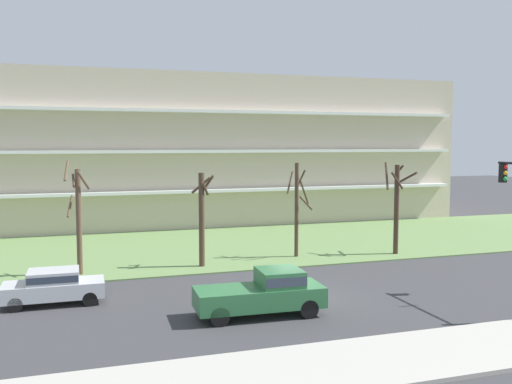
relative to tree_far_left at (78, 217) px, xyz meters
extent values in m
plane|color=#38383A|center=(9.78, -7.90, -3.24)|extent=(160.00, 160.00, 0.00)
cube|color=#ADA89E|center=(9.78, -15.90, -3.17)|extent=(80.00, 4.00, 0.15)
cube|color=#66844C|center=(9.78, 6.10, -3.20)|extent=(80.00, 16.00, 0.08)
cube|color=beige|center=(9.78, 19.22, 3.35)|extent=(49.80, 10.25, 13.19)
cube|color=white|center=(9.78, 13.65, 0.06)|extent=(47.81, 0.90, 0.24)
cube|color=white|center=(9.78, 13.65, 3.35)|extent=(47.81, 0.90, 0.24)
cube|color=white|center=(9.78, 13.65, 6.65)|extent=(47.81, 0.90, 0.24)
cylinder|color=brown|center=(0.04, 0.00, -0.31)|extent=(0.29, 0.29, 5.87)
cylinder|color=brown|center=(-0.18, -0.02, 2.00)|extent=(0.19, 0.56, 0.74)
cylinder|color=brown|center=(-0.53, 0.09, 2.55)|extent=(0.31, 1.25, 1.10)
cylinder|color=brown|center=(-0.40, 0.12, 0.60)|extent=(0.39, 1.01, 1.15)
cylinder|color=brown|center=(0.32, -0.28, 2.04)|extent=(0.74, 0.74, 1.07)
cylinder|color=#4C3828|center=(6.86, -0.07, -0.46)|extent=(0.34, 0.34, 5.56)
cylinder|color=#4C3828|center=(7.35, 0.07, 1.79)|extent=(0.43, 1.11, 0.89)
cylinder|color=#4C3828|center=(6.95, 0.46, 1.55)|extent=(1.17, 0.35, 1.01)
cylinder|color=#4C3828|center=(7.05, -0.25, 1.42)|extent=(0.57, 0.56, 0.84)
cylinder|color=#4C3828|center=(13.19, 0.85, -0.22)|extent=(0.25, 0.25, 6.04)
cylinder|color=#4C3828|center=(12.84, 1.15, 1.54)|extent=(0.76, 0.83, 1.39)
cylinder|color=#4C3828|center=(13.51, 0.43, 1.01)|extent=(0.98, 0.79, 1.67)
cylinder|color=#4C3828|center=(13.59, 0.28, 0.28)|extent=(1.26, 0.94, 1.01)
cylinder|color=#4C3828|center=(13.52, 0.99, 1.74)|extent=(0.43, 0.79, 1.24)
cylinder|color=#423023|center=(19.70, -0.30, -0.30)|extent=(0.32, 0.32, 5.88)
cylinder|color=#423023|center=(19.52, -0.60, 1.64)|extent=(0.77, 0.55, 1.12)
cylinder|color=#423023|center=(20.54, -0.10, 1.75)|extent=(0.55, 1.77, 0.94)
cylinder|color=#423023|center=(19.10, -0.03, 1.93)|extent=(0.72, 1.37, 1.74)
cylinder|color=#423023|center=(19.93, -0.14, 2.27)|extent=(0.51, 0.63, 0.74)
cube|color=#B7BABF|center=(-1.13, -5.40, -2.57)|extent=(4.42, 1.85, 0.70)
cube|color=#B7BABF|center=(-1.13, -5.40, -1.95)|extent=(2.22, 1.68, 0.55)
cube|color=#2D3847|center=(-1.13, -5.40, -1.95)|extent=(2.17, 1.72, 0.30)
cylinder|color=black|center=(-2.68, -6.18, -2.92)|extent=(0.64, 0.23, 0.64)
cylinder|color=black|center=(-2.66, -4.60, -2.92)|extent=(0.64, 0.23, 0.64)
cylinder|color=black|center=(0.40, -6.21, -2.92)|extent=(0.64, 0.23, 0.64)
cylinder|color=black|center=(0.42, -4.63, -2.92)|extent=(0.64, 0.23, 0.64)
cube|color=#2D6B3D|center=(7.17, -9.90, -2.42)|extent=(5.47, 2.20, 0.85)
cube|color=#2D6B3D|center=(8.07, -9.94, -1.64)|extent=(1.87, 1.91, 0.70)
cube|color=#2D3847|center=(8.07, -9.94, -1.64)|extent=(1.83, 1.95, 0.38)
cylinder|color=black|center=(9.09, -9.09, -2.84)|extent=(0.81, 0.25, 0.80)
cylinder|color=black|center=(9.02, -10.86, -2.84)|extent=(0.81, 0.25, 0.80)
cylinder|color=black|center=(5.31, -8.94, -2.84)|extent=(0.81, 0.25, 0.80)
cylinder|color=black|center=(5.24, -10.72, -2.84)|extent=(0.81, 0.25, 0.80)
cube|color=black|center=(19.55, -9.84, 2.58)|extent=(0.28, 0.28, 0.90)
sphere|color=red|center=(19.55, -9.99, 2.88)|extent=(0.20, 0.20, 0.20)
sphere|color=#F2A519|center=(19.55, -9.99, 2.60)|extent=(0.20, 0.20, 0.20)
sphere|color=green|center=(19.55, -9.99, 2.32)|extent=(0.20, 0.20, 0.20)
camera|label=1|loc=(-0.02, -31.75, 4.02)|focal=39.21mm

